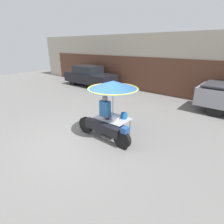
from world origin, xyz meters
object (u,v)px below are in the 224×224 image
at_px(vendor_motorcycle_cart, 112,95).
at_px(vendor_person, 105,113).
at_px(parked_car, 90,76).
at_px(potted_plant, 75,75).

xyz_separation_m(vendor_motorcycle_cart, vendor_person, (-0.19, -0.14, -0.68)).
bearing_deg(parked_car, vendor_person, -39.84).
distance_m(parked_car, potted_plant, 3.09).
height_order(vendor_person, potted_plant, vendor_person).
bearing_deg(vendor_motorcycle_cart, parked_car, 141.68).
xyz_separation_m(vendor_person, potted_plant, (-9.47, 6.32, -0.36)).
distance_m(vendor_motorcycle_cart, vendor_person, 0.72).
xyz_separation_m(parked_car, potted_plant, (-2.94, 0.88, -0.33)).
bearing_deg(parked_car, potted_plant, 163.38).
bearing_deg(potted_plant, parked_car, -16.62).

